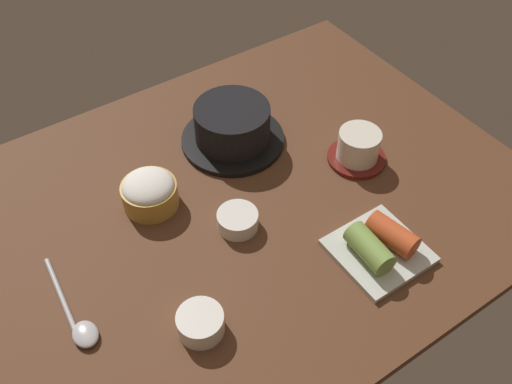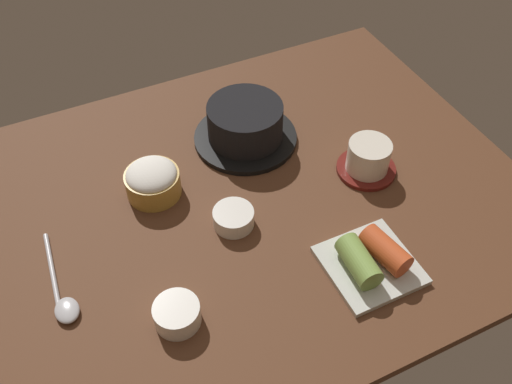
{
  "view_description": "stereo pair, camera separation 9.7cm",
  "coord_description": "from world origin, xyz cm",
  "px_view_note": "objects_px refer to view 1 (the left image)",
  "views": [
    {
      "loc": [
        -34.62,
        -56.24,
        76.6
      ],
      "look_at": [
        2.0,
        -2.0,
        5.0
      ],
      "focal_mm": 39.96,
      "sensor_mm": 36.0,
      "label": 1
    },
    {
      "loc": [
        -26.21,
        -61.05,
        76.6
      ],
      "look_at": [
        2.0,
        -2.0,
        5.0
      ],
      "focal_mm": 39.96,
      "sensor_mm": 36.0,
      "label": 2
    }
  ],
  "objects_px": {
    "banchan_cup_center": "(238,220)",
    "kimchi_plate": "(380,245)",
    "tea_cup_with_saucer": "(358,148)",
    "rice_bowl": "(149,192)",
    "side_bowl_near": "(200,323)",
    "spoon": "(77,322)",
    "stone_pot": "(232,126)"
  },
  "relations": [
    {
      "from": "tea_cup_with_saucer",
      "to": "kimchi_plate",
      "type": "bearing_deg",
      "value": -121.49
    },
    {
      "from": "kimchi_plate",
      "to": "side_bowl_near",
      "type": "height_order",
      "value": "kimchi_plate"
    },
    {
      "from": "tea_cup_with_saucer",
      "to": "side_bowl_near",
      "type": "distance_m",
      "value": 0.44
    },
    {
      "from": "stone_pot",
      "to": "kimchi_plate",
      "type": "height_order",
      "value": "stone_pot"
    },
    {
      "from": "stone_pot",
      "to": "spoon",
      "type": "distance_m",
      "value": 0.45
    },
    {
      "from": "tea_cup_with_saucer",
      "to": "kimchi_plate",
      "type": "height_order",
      "value": "tea_cup_with_saucer"
    },
    {
      "from": "stone_pot",
      "to": "spoon",
      "type": "xyz_separation_m",
      "value": [
        -0.4,
        -0.21,
        -0.03
      ]
    },
    {
      "from": "side_bowl_near",
      "to": "spoon",
      "type": "xyz_separation_m",
      "value": [
        -0.15,
        0.11,
        -0.01
      ]
    },
    {
      "from": "stone_pot",
      "to": "spoon",
      "type": "relative_size",
      "value": 1.08
    },
    {
      "from": "banchan_cup_center",
      "to": "kimchi_plate",
      "type": "xyz_separation_m",
      "value": [
        0.16,
        -0.17,
        0.0
      ]
    },
    {
      "from": "kimchi_plate",
      "to": "side_bowl_near",
      "type": "bearing_deg",
      "value": 172.36
    },
    {
      "from": "spoon",
      "to": "side_bowl_near",
      "type": "bearing_deg",
      "value": -36.7
    },
    {
      "from": "banchan_cup_center",
      "to": "spoon",
      "type": "xyz_separation_m",
      "value": [
        -0.29,
        -0.02,
        -0.01
      ]
    },
    {
      "from": "rice_bowl",
      "to": "side_bowl_near",
      "type": "distance_m",
      "value": 0.26
    },
    {
      "from": "stone_pot",
      "to": "tea_cup_with_saucer",
      "type": "distance_m",
      "value": 0.24
    },
    {
      "from": "banchan_cup_center",
      "to": "side_bowl_near",
      "type": "distance_m",
      "value": 0.2
    },
    {
      "from": "side_bowl_near",
      "to": "spoon",
      "type": "bearing_deg",
      "value": 143.3
    },
    {
      "from": "tea_cup_with_saucer",
      "to": "spoon",
      "type": "distance_m",
      "value": 0.57
    },
    {
      "from": "stone_pot",
      "to": "banchan_cup_center",
      "type": "bearing_deg",
      "value": -120.21
    },
    {
      "from": "stone_pot",
      "to": "kimchi_plate",
      "type": "distance_m",
      "value": 0.36
    },
    {
      "from": "tea_cup_with_saucer",
      "to": "spoon",
      "type": "height_order",
      "value": "tea_cup_with_saucer"
    },
    {
      "from": "rice_bowl",
      "to": "banchan_cup_center",
      "type": "relative_size",
      "value": 1.39
    },
    {
      "from": "kimchi_plate",
      "to": "banchan_cup_center",
      "type": "bearing_deg",
      "value": 132.22
    },
    {
      "from": "side_bowl_near",
      "to": "spoon",
      "type": "distance_m",
      "value": 0.18
    },
    {
      "from": "banchan_cup_center",
      "to": "tea_cup_with_saucer",
      "type": "bearing_deg",
      "value": 2.29
    },
    {
      "from": "banchan_cup_center",
      "to": "kimchi_plate",
      "type": "bearing_deg",
      "value": -47.78
    },
    {
      "from": "tea_cup_with_saucer",
      "to": "banchan_cup_center",
      "type": "distance_m",
      "value": 0.27
    },
    {
      "from": "rice_bowl",
      "to": "banchan_cup_center",
      "type": "xyz_separation_m",
      "value": [
        0.1,
        -0.13,
        -0.02
      ]
    },
    {
      "from": "banchan_cup_center",
      "to": "side_bowl_near",
      "type": "bearing_deg",
      "value": -138.26
    },
    {
      "from": "rice_bowl",
      "to": "spoon",
      "type": "relative_size",
      "value": 0.53
    },
    {
      "from": "rice_bowl",
      "to": "tea_cup_with_saucer",
      "type": "bearing_deg",
      "value": -17.38
    },
    {
      "from": "rice_bowl",
      "to": "banchan_cup_center",
      "type": "height_order",
      "value": "rice_bowl"
    }
  ]
}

